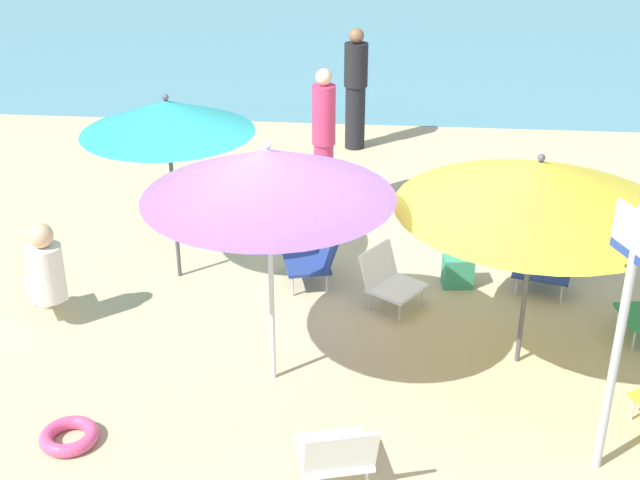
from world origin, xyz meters
name	(u,v)px	position (x,y,z in m)	size (l,w,h in m)	color
ground_plane	(329,340)	(0.00, 0.00, 0.00)	(40.00, 40.00, 0.00)	#CCB789
sea_water	(377,16)	(0.00, 13.91, 0.00)	(40.00, 16.00, 0.01)	#5693A3
umbrella_yellow	(538,186)	(1.59, -0.16, 1.57)	(2.17, 2.17, 1.83)	#4C4C51
umbrella_purple	(268,173)	(-0.40, -0.58, 1.77)	(1.87, 1.87, 2.01)	silver
umbrella_teal	(167,117)	(-1.56, 1.05, 1.64)	(1.60, 1.60, 1.85)	#4C4C51
beach_chair_a	(337,453)	(0.20, -1.80, 0.28)	(0.61, 0.65, 0.58)	white
beach_chair_c	(545,256)	(1.98, 1.19, 0.31)	(0.65, 0.67, 0.63)	navy
beach_chair_e	(318,252)	(-0.19, 1.02, 0.33)	(0.62, 0.64, 0.65)	navy
beach_chair_f	(389,278)	(0.50, 0.66, 0.28)	(0.66, 0.65, 0.54)	white
person_a	(356,89)	(-0.04, 4.92, 0.82)	(0.32, 0.32, 1.64)	black
person_b	(324,140)	(-0.29, 2.80, 0.84)	(0.26, 0.26, 1.65)	#DB3866
person_c	(46,272)	(-2.49, 0.09, 0.50)	(0.48, 0.54, 0.99)	silver
warning_sign	(625,307)	(1.99, -1.43, 1.28)	(0.19, 0.46, 1.98)	#ADADB2
swim_ring	(69,436)	(-1.76, -1.51, 0.05)	(0.43, 0.43, 0.10)	#E54C7F
beach_bag	(458,272)	(1.16, 1.09, 0.15)	(0.29, 0.20, 0.30)	#389970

